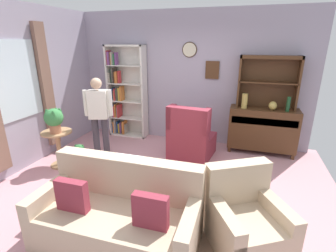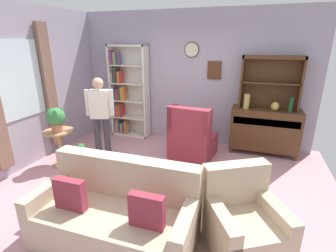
{
  "view_description": "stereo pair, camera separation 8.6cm",
  "coord_description": "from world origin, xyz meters",
  "views": [
    {
      "loc": [
        1.19,
        -3.22,
        2.17
      ],
      "look_at": [
        0.1,
        0.2,
        0.95
      ],
      "focal_mm": 26.75,
      "sensor_mm": 36.0,
      "label": 1
    },
    {
      "loc": [
        1.27,
        -3.2,
        2.17
      ],
      "look_at": [
        0.1,
        0.2,
        0.95
      ],
      "focal_mm": 26.75,
      "sensor_mm": 36.0,
      "label": 2
    }
  ],
  "objects": [
    {
      "name": "ground_plane",
      "position": [
        0.0,
        0.0,
        -0.01
      ],
      "size": [
        5.4,
        4.6,
        0.02
      ],
      "primitive_type": "cube",
      "color": "#C68C93"
    },
    {
      "name": "wall_back",
      "position": [
        0.0,
        2.13,
        1.4
      ],
      "size": [
        5.0,
        0.09,
        2.8
      ],
      "color": "#A399AD",
      "rests_on": "ground_plane"
    },
    {
      "name": "wall_left",
      "position": [
        -2.52,
        0.0,
        1.4
      ],
      "size": [
        0.16,
        4.2,
        2.8
      ],
      "color": "#A399AD",
      "rests_on": "ground_plane"
    },
    {
      "name": "area_rug",
      "position": [
        0.2,
        -0.3,
        0.0
      ],
      "size": [
        2.72,
        1.86,
        0.01
      ],
      "primitive_type": "cube",
      "color": "#846651",
      "rests_on": "ground_plane"
    },
    {
      "name": "bookshelf",
      "position": [
        -1.52,
        1.94,
        1.01
      ],
      "size": [
        0.9,
        0.3,
        2.1
      ],
      "color": "silver",
      "rests_on": "ground_plane"
    },
    {
      "name": "sideboard",
      "position": [
        1.56,
        1.86,
        0.51
      ],
      "size": [
        1.3,
        0.45,
        0.92
      ],
      "color": "#4C2D19",
      "rests_on": "ground_plane"
    },
    {
      "name": "sideboard_hutch",
      "position": [
        1.56,
        1.97,
        1.56
      ],
      "size": [
        1.1,
        0.26,
        1.0
      ],
      "color": "#4C2D19",
      "rests_on": "sideboard"
    },
    {
      "name": "vase_tall",
      "position": [
        1.17,
        1.78,
        1.06
      ],
      "size": [
        0.11,
        0.11,
        0.29
      ],
      "primitive_type": "cylinder",
      "color": "tan",
      "rests_on": "sideboard"
    },
    {
      "name": "vase_round",
      "position": [
        1.69,
        1.79,
        1.01
      ],
      "size": [
        0.15,
        0.15,
        0.17
      ],
      "primitive_type": "ellipsoid",
      "color": "tan",
      "rests_on": "sideboard"
    },
    {
      "name": "bottle_wine",
      "position": [
        1.95,
        1.77,
        1.06
      ],
      "size": [
        0.07,
        0.07,
        0.28
      ],
      "primitive_type": "cylinder",
      "color": "#194223",
      "rests_on": "sideboard"
    },
    {
      "name": "couch_floral",
      "position": [
        -0.05,
        -1.16,
        0.31
      ],
      "size": [
        1.81,
        0.88,
        0.9
      ],
      "color": "#C6AD8E",
      "rests_on": "ground_plane"
    },
    {
      "name": "armchair_floral",
      "position": [
        1.31,
        -0.8,
        0.29
      ],
      "size": [
        1.04,
        1.05,
        0.88
      ],
      "color": "#C6AD8E",
      "rests_on": "ground_plane"
    },
    {
      "name": "wingback_chair",
      "position": [
        0.25,
        1.19,
        0.38
      ],
      "size": [
        0.87,
        0.89,
        1.05
      ],
      "color": "maroon",
      "rests_on": "ground_plane"
    },
    {
      "name": "plant_stand",
      "position": [
        -1.94,
        0.12,
        0.41
      ],
      "size": [
        0.52,
        0.52,
        0.66
      ],
      "color": "#A87F56",
      "rests_on": "ground_plane"
    },
    {
      "name": "potted_plant_large",
      "position": [
        -1.9,
        0.07,
        0.92
      ],
      "size": [
        0.31,
        0.31,
        0.43
      ],
      "color": "#AD6B4C",
      "rests_on": "plant_stand"
    },
    {
      "name": "potted_plant_small",
      "position": [
        -1.81,
        0.51,
        0.16
      ],
      "size": [
        0.2,
        0.2,
        0.27
      ],
      "color": "beige",
      "rests_on": "ground_plane"
    },
    {
      "name": "person_reading",
      "position": [
        -1.37,
        0.61,
        0.91
      ],
      "size": [
        0.52,
        0.3,
        1.56
      ],
      "color": "#38333D",
      "rests_on": "ground_plane"
    },
    {
      "name": "coffee_table",
      "position": [
        0.17,
        -0.22,
        0.35
      ],
      "size": [
        0.8,
        0.5,
        0.42
      ],
      "color": "#4C2D19",
      "rests_on": "ground_plane"
    },
    {
      "name": "book_stack",
      "position": [
        0.08,
        -0.15,
        0.47
      ],
      "size": [
        0.2,
        0.13,
        0.1
      ],
      "color": "#B22D33",
      "rests_on": "coffee_table"
    }
  ]
}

